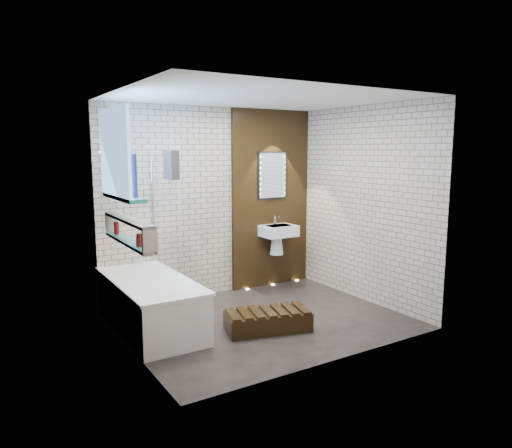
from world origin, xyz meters
TOP-DOWN VIEW (x-y plane):
  - ground at (0.00, 0.00)m, footprint 3.20×3.20m
  - room_shell at (0.00, 0.00)m, footprint 3.24×3.20m
  - walnut_panel at (0.95, 1.27)m, footprint 1.30×0.06m
  - clerestory_window at (-1.57, 0.35)m, footprint 0.18×1.00m
  - display_niche at (-1.53, 0.15)m, footprint 0.14×1.30m
  - bathtub at (-1.22, 0.45)m, footprint 0.79×1.74m
  - bath_screen at (-0.87, 0.89)m, footprint 0.01×0.78m
  - towel at (-0.87, 0.60)m, footprint 0.10×0.25m
  - shower_head at (-1.30, 0.95)m, footprint 0.18×0.18m
  - washbasin at (0.95, 1.07)m, footprint 0.50×0.36m
  - led_mirror at (0.95, 1.23)m, footprint 0.50×0.02m
  - walnut_step at (-0.12, -0.30)m, footprint 1.02×0.65m
  - niche_bottles at (-1.53, 0.12)m, footprint 0.06×0.85m
  - sill_vases at (-1.50, 0.26)m, footprint 0.20×0.47m
  - floor_uplights at (0.95, 1.20)m, footprint 0.96×0.06m

SIDE VIEW (x-z plane):
  - ground at x=0.00m, z-range 0.00..0.00m
  - floor_uplights at x=0.95m, z-range 0.00..0.01m
  - walnut_step at x=-0.12m, z-range 0.00..0.21m
  - bathtub at x=-1.22m, z-range -0.06..0.64m
  - washbasin at x=0.95m, z-range 0.50..1.08m
  - niche_bottles at x=-1.53m, z-range 1.09..1.23m
  - display_niche at x=-1.53m, z-range 1.07..1.33m
  - bath_screen at x=-0.87m, z-range 0.58..1.98m
  - walnut_panel at x=0.95m, z-range 0.00..2.60m
  - room_shell at x=0.00m, z-range 0.00..2.60m
  - led_mirror at x=0.95m, z-range 1.30..2.00m
  - sill_vases at x=-1.50m, z-range 1.48..1.91m
  - towel at x=-0.87m, z-range 1.68..2.02m
  - clerestory_window at x=-1.57m, z-range 1.43..2.37m
  - shower_head at x=-1.30m, z-range 1.99..2.01m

